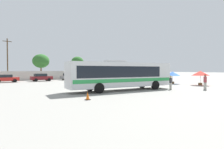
# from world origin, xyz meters

# --- Properties ---
(ground_plane) EXTENTS (300.00, 300.00, 0.00)m
(ground_plane) POSITION_xyz_m (0.00, 10.00, 0.00)
(ground_plane) COLOR gray
(perimeter_wall) EXTENTS (80.00, 0.30, 2.02)m
(perimeter_wall) POSITION_xyz_m (0.00, 26.23, 1.01)
(perimeter_wall) COLOR beige
(perimeter_wall) RESTS_ON ground_plane
(coach_bus_silver_green) EXTENTS (12.65, 4.23, 3.37)m
(coach_bus_silver_green) POSITION_xyz_m (-0.42, -0.21, 1.80)
(coach_bus_silver_green) COLOR silver
(coach_bus_silver_green) RESTS_ON ground_plane
(attendant_by_bus_door) EXTENTS (0.42, 0.42, 1.60)m
(attendant_by_bus_door) POSITION_xyz_m (4.81, -3.06, 0.91)
(attendant_by_bus_door) COLOR silver
(attendant_by_bus_door) RESTS_ON ground_plane
(passenger_waiting_on_apron) EXTENTS (0.49, 0.49, 1.78)m
(passenger_waiting_on_apron) POSITION_xyz_m (7.88, -5.56, 1.02)
(passenger_waiting_on_apron) COLOR #B7B2A8
(passenger_waiting_on_apron) RESTS_ON ground_plane
(vendor_umbrella_near_gate_red) EXTENTS (2.54, 2.54, 2.15)m
(vendor_umbrella_near_gate_red) POSITION_xyz_m (13.46, -2.11, 1.78)
(vendor_umbrella_near_gate_red) COLOR gray
(vendor_umbrella_near_gate_red) RESTS_ON ground_plane
(vendor_umbrella_secondary_blue) EXTENTS (2.53, 2.53, 2.02)m
(vendor_umbrella_secondary_blue) POSITION_xyz_m (12.61, 2.13, 1.65)
(vendor_umbrella_secondary_blue) COLOR gray
(vendor_umbrella_secondary_blue) RESTS_ON ground_plane
(parked_car_leftmost_red) EXTENTS (4.13, 2.01, 1.43)m
(parked_car_leftmost_red) POSITION_xyz_m (-9.11, 22.17, 0.76)
(parked_car_leftmost_red) COLOR red
(parked_car_leftmost_red) RESTS_ON ground_plane
(parked_car_second_maroon) EXTENTS (4.11, 2.05, 1.54)m
(parked_car_second_maroon) POSITION_xyz_m (-2.89, 22.02, 0.81)
(parked_car_second_maroon) COLOR maroon
(parked_car_second_maroon) RESTS_ON ground_plane
(parked_car_third_grey) EXTENTS (4.45, 2.23, 1.48)m
(parked_car_third_grey) POSITION_xyz_m (3.73, 22.89, 0.78)
(parked_car_third_grey) COLOR slate
(parked_car_third_grey) RESTS_ON ground_plane
(parked_car_rightmost_grey) EXTENTS (4.60, 2.28, 1.51)m
(parked_car_rightmost_grey) POSITION_xyz_m (9.47, 22.74, 0.80)
(parked_car_rightmost_grey) COLOR slate
(parked_car_rightmost_grey) RESTS_ON ground_plane
(utility_pole_near) EXTENTS (1.79, 0.49, 8.98)m
(utility_pole_near) POSITION_xyz_m (-8.00, 28.63, 4.68)
(utility_pole_near) COLOR #4C3823
(utility_pole_near) RESTS_ON ground_plane
(roadside_tree_midleft) EXTENTS (3.96, 3.96, 6.13)m
(roadside_tree_midleft) POSITION_xyz_m (-0.69, 30.03, 4.43)
(roadside_tree_midleft) COLOR brown
(roadside_tree_midleft) RESTS_ON ground_plane
(roadside_tree_midright) EXTENTS (3.32, 3.32, 5.91)m
(roadside_tree_midright) POSITION_xyz_m (8.83, 29.53, 4.47)
(roadside_tree_midright) COLOR brown
(roadside_tree_midright) RESTS_ON ground_plane
(traffic_cone_on_apron) EXTENTS (0.36, 0.36, 0.64)m
(traffic_cone_on_apron) POSITION_xyz_m (-6.61, -3.70, 0.31)
(traffic_cone_on_apron) COLOR black
(traffic_cone_on_apron) RESTS_ON ground_plane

